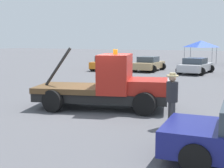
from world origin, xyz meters
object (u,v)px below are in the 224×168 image
(tow_truck, at_px, (109,86))
(person_near_truck, at_px, (172,95))
(parked_car_orange, at_px, (107,63))
(canopy_tent_blue, at_px, (201,44))
(parked_car_tan, at_px, (149,64))
(traffic_cone, at_px, (126,90))
(parked_car_silver, at_px, (196,66))

(tow_truck, bearing_deg, person_near_truck, -43.18)
(parked_car_orange, xyz_separation_m, canopy_tent_blue, (6.57, 11.29, 1.76))
(parked_car_orange, xyz_separation_m, parked_car_tan, (3.96, 0.76, -0.00))
(traffic_cone, bearing_deg, canopy_tent_blue, 92.16)
(person_near_truck, relative_size, parked_car_silver, 0.39)
(tow_truck, xyz_separation_m, traffic_cone, (-0.71, 3.20, -0.69))
(person_near_truck, relative_size, parked_car_orange, 0.39)
(traffic_cone, bearing_deg, parked_car_tan, 105.22)
(tow_truck, relative_size, parked_car_orange, 1.28)
(parked_car_silver, xyz_separation_m, traffic_cone, (-0.86, -12.46, -0.39))
(person_near_truck, height_order, parked_car_silver, person_near_truck)
(traffic_cone, bearing_deg, person_near_truck, -51.30)
(parked_car_tan, xyz_separation_m, traffic_cone, (3.49, -12.82, -0.39))
(tow_truck, bearing_deg, parked_car_tan, 87.66)
(tow_truck, bearing_deg, traffic_cone, 85.52)
(canopy_tent_blue, bearing_deg, parked_car_tan, -103.91)
(person_near_truck, distance_m, parked_car_orange, 20.17)
(parked_car_tan, xyz_separation_m, canopy_tent_blue, (2.61, 10.53, 1.76))
(tow_truck, distance_m, canopy_tent_blue, 26.64)
(tow_truck, height_order, parked_car_tan, tow_truck)
(person_near_truck, xyz_separation_m, parked_car_silver, (-2.90, 17.16, -0.39))
(parked_car_orange, bearing_deg, canopy_tent_blue, -35.79)
(person_near_truck, bearing_deg, parked_car_silver, -118.15)
(parked_car_silver, bearing_deg, traffic_cone, -179.73)
(person_near_truck, xyz_separation_m, traffic_cone, (-3.76, 4.70, -0.78))
(parked_car_orange, xyz_separation_m, parked_car_silver, (8.31, 0.40, 0.00))
(parked_car_orange, relative_size, canopy_tent_blue, 1.42)
(traffic_cone, bearing_deg, parked_car_silver, 86.03)
(traffic_cone, bearing_deg, parked_car_orange, 121.70)
(tow_truck, xyz_separation_m, parked_car_tan, (-4.20, 16.02, -0.30))
(tow_truck, xyz_separation_m, person_near_truck, (3.05, -1.50, 0.09))
(parked_car_orange, height_order, parked_car_silver, same)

